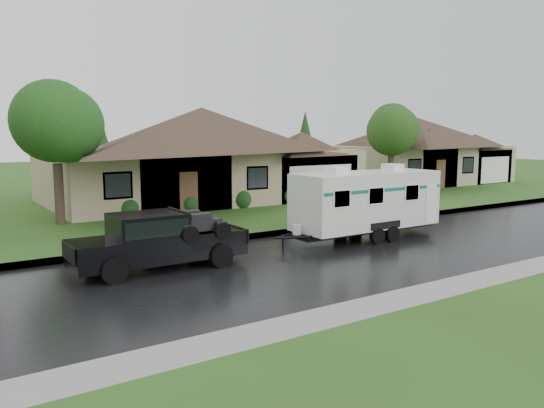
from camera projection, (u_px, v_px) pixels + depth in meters
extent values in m
plane|color=#2D541A|center=(318.00, 243.00, 20.35)|extent=(140.00, 140.00, 0.00)
cube|color=black|center=(353.00, 253.00, 18.70)|extent=(140.00, 8.00, 0.01)
cube|color=gray|center=(285.00, 232.00, 22.20)|extent=(140.00, 0.50, 0.15)
cube|color=#2D541A|center=(166.00, 200.00, 32.72)|extent=(140.00, 26.00, 0.15)
cube|color=tan|center=(202.00, 175.00, 32.79)|extent=(18.00, 10.00, 3.00)
pyramid|color=#38271F|center=(201.00, 107.00, 32.24)|extent=(19.44, 10.80, 2.60)
cube|color=tan|center=(301.00, 176.00, 33.29)|extent=(5.76, 4.00, 2.70)
cube|color=tan|center=(417.00, 164.00, 44.17)|extent=(14.00, 9.00, 3.00)
pyramid|color=#38271F|center=(418.00, 118.00, 43.67)|extent=(15.12, 9.72, 2.30)
cube|color=tan|center=(474.00, 166.00, 44.43)|extent=(4.48, 4.00, 2.70)
cylinder|color=#382B1E|center=(59.00, 194.00, 23.62)|extent=(0.42, 0.42, 2.71)
sphere|color=#255B1D|center=(56.00, 127.00, 23.23)|extent=(3.74, 3.74, 3.74)
cylinder|color=#382B1E|center=(391.00, 174.00, 35.51)|extent=(0.42, 0.42, 2.71)
sphere|color=#2C591C|center=(392.00, 129.00, 35.12)|extent=(3.74, 3.74, 3.74)
sphere|color=#143814|center=(128.00, 207.00, 25.58)|extent=(1.00, 1.00, 1.00)
sphere|color=#143814|center=(188.00, 202.00, 27.31)|extent=(1.00, 1.00, 1.00)
sphere|color=#143814|center=(241.00, 198.00, 29.04)|extent=(1.00, 1.00, 1.00)
sphere|color=#143814|center=(288.00, 195.00, 30.77)|extent=(1.00, 1.00, 1.00)
sphere|color=#143814|center=(330.00, 191.00, 32.49)|extent=(1.00, 1.00, 1.00)
cube|color=black|center=(159.00, 247.00, 16.39)|extent=(5.32, 1.77, 0.76)
cube|color=black|center=(95.00, 247.00, 15.29)|extent=(1.42, 1.73, 0.31)
cube|color=black|center=(148.00, 226.00, 16.10)|extent=(2.13, 1.67, 0.80)
cube|color=black|center=(148.00, 225.00, 16.10)|extent=(1.95, 1.70, 0.49)
cube|color=black|center=(208.00, 236.00, 17.29)|extent=(1.95, 1.69, 0.05)
cylinder|color=black|center=(114.00, 271.00, 14.79)|extent=(0.75, 0.28, 0.75)
cylinder|color=black|center=(97.00, 259.00, 16.22)|extent=(0.75, 0.28, 0.75)
cylinder|color=black|center=(221.00, 256.00, 16.64)|extent=(0.75, 0.28, 0.75)
cylinder|color=black|center=(197.00, 246.00, 18.07)|extent=(0.75, 0.28, 0.75)
cube|color=silver|center=(366.00, 199.00, 21.04)|extent=(6.21, 2.13, 2.17)
cube|color=black|center=(366.00, 230.00, 21.21)|extent=(6.57, 1.06, 0.12)
cube|color=#0E6253|center=(367.00, 188.00, 20.98)|extent=(6.09, 2.15, 0.12)
cube|color=white|center=(336.00, 170.00, 20.01)|extent=(0.62, 0.71, 0.28)
cube|color=white|center=(393.00, 167.00, 21.66)|extent=(0.62, 0.71, 0.28)
cylinder|color=black|center=(377.00, 236.00, 20.13)|extent=(0.62, 0.21, 0.62)
cylinder|color=black|center=(341.00, 228.00, 21.86)|extent=(0.62, 0.21, 0.62)
cylinder|color=black|center=(392.00, 234.00, 20.57)|extent=(0.62, 0.21, 0.62)
cylinder|color=black|center=(355.00, 226.00, 22.30)|extent=(0.62, 0.21, 0.62)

